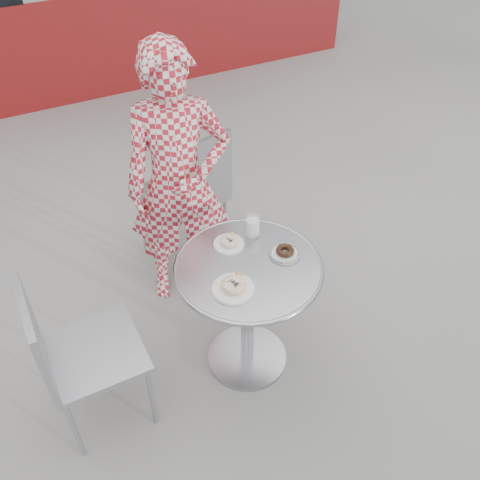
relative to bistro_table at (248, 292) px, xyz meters
name	(u,v)px	position (x,y,z in m)	size (l,w,h in m)	color
ground	(253,358)	(0.03, -0.02, -0.56)	(60.00, 60.00, 0.00)	#A7A49E
bistro_table	(248,292)	(0.00, 0.00, 0.00)	(0.74, 0.74, 0.75)	#B8B8BD
chair_far	(184,219)	(0.04, 0.99, -0.26)	(0.56, 0.57, 0.99)	#9A9CA1
chair_left	(98,377)	(-0.81, 0.05, -0.27)	(0.45, 0.45, 0.94)	#9A9CA1
seated_person	(179,184)	(-0.08, 0.70, 0.25)	(0.59, 0.39, 1.62)	#AC1A28
plate_far	(229,242)	(-0.02, 0.18, 0.20)	(0.16, 0.16, 0.04)	white
plate_near	(234,286)	(-0.13, -0.11, 0.20)	(0.20, 0.20, 0.05)	white
plate_checker	(285,252)	(0.20, -0.01, 0.19)	(0.16, 0.16, 0.04)	white
milk_cup	(253,227)	(0.13, 0.19, 0.24)	(0.07, 0.07, 0.12)	white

